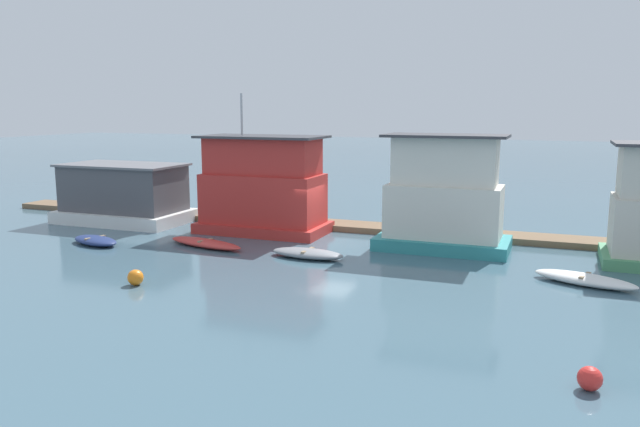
{
  "coord_description": "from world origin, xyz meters",
  "views": [
    {
      "loc": [
        10.25,
        -27.78,
        6.3
      ],
      "look_at": [
        0.0,
        -1.0,
        1.4
      ],
      "focal_mm": 35.0,
      "sensor_mm": 36.0,
      "label": 1
    }
  ],
  "objects_px": {
    "dinghy_red": "(205,243)",
    "mooring_post_near_right": "(112,201)",
    "houseboat_white": "(124,195)",
    "dinghy_grey": "(308,253)",
    "mooring_post_far_right": "(141,203)",
    "buoy_orange": "(135,277)",
    "dinghy_white": "(585,279)",
    "houseboat_teal": "(444,200)",
    "buoy_red": "(590,379)",
    "mooring_post_far_left": "(216,208)",
    "dinghy_navy": "(95,240)",
    "houseboat_red": "(263,188)"
  },
  "relations": [
    {
      "from": "dinghy_red",
      "to": "mooring_post_near_right",
      "type": "bearing_deg",
      "value": 151.05
    },
    {
      "from": "houseboat_white",
      "to": "dinghy_grey",
      "type": "xyz_separation_m",
      "value": [
        12.64,
        -4.16,
        -1.34
      ]
    },
    {
      "from": "mooring_post_far_right",
      "to": "buoy_orange",
      "type": "bearing_deg",
      "value": -54.19
    },
    {
      "from": "buoy_orange",
      "to": "dinghy_white",
      "type": "bearing_deg",
      "value": 21.12
    },
    {
      "from": "houseboat_teal",
      "to": "buoy_orange",
      "type": "distance_m",
      "value": 13.58
    },
    {
      "from": "buoy_red",
      "to": "mooring_post_far_left",
      "type": "bearing_deg",
      "value": 140.97
    },
    {
      "from": "buoy_red",
      "to": "buoy_orange",
      "type": "distance_m",
      "value": 15.22
    },
    {
      "from": "dinghy_red",
      "to": "buoy_red",
      "type": "height_order",
      "value": "buoy_red"
    },
    {
      "from": "dinghy_red",
      "to": "mooring_post_far_right",
      "type": "distance_m",
      "value": 9.04
    },
    {
      "from": "dinghy_navy",
      "to": "mooring_post_far_right",
      "type": "height_order",
      "value": "mooring_post_far_right"
    },
    {
      "from": "houseboat_teal",
      "to": "buoy_red",
      "type": "distance_m",
      "value": 14.36
    },
    {
      "from": "dinghy_navy",
      "to": "buoy_orange",
      "type": "height_order",
      "value": "buoy_orange"
    },
    {
      "from": "dinghy_navy",
      "to": "dinghy_white",
      "type": "height_order",
      "value": "dinghy_white"
    },
    {
      "from": "dinghy_white",
      "to": "mooring_post_far_right",
      "type": "height_order",
      "value": "mooring_post_far_right"
    },
    {
      "from": "dinghy_red",
      "to": "dinghy_grey",
      "type": "relative_size",
      "value": 1.31
    },
    {
      "from": "dinghy_navy",
      "to": "houseboat_red",
      "type": "bearing_deg",
      "value": 42.12
    },
    {
      "from": "dinghy_white",
      "to": "mooring_post_far_right",
      "type": "bearing_deg",
      "value": 166.33
    },
    {
      "from": "dinghy_navy",
      "to": "buoy_orange",
      "type": "xyz_separation_m",
      "value": [
        5.96,
        -4.89,
        0.09
      ]
    },
    {
      "from": "houseboat_teal",
      "to": "mooring_post_far_left",
      "type": "bearing_deg",
      "value": 172.22
    },
    {
      "from": "houseboat_red",
      "to": "buoy_red",
      "type": "height_order",
      "value": "houseboat_red"
    },
    {
      "from": "dinghy_navy",
      "to": "buoy_red",
      "type": "xyz_separation_m",
      "value": [
        20.81,
        -8.21,
        0.08
      ]
    },
    {
      "from": "dinghy_red",
      "to": "dinghy_white",
      "type": "height_order",
      "value": "dinghy_white"
    },
    {
      "from": "houseboat_teal",
      "to": "houseboat_white",
      "type": "bearing_deg",
      "value": 178.62
    },
    {
      "from": "houseboat_red",
      "to": "mooring_post_near_right",
      "type": "distance_m",
      "value": 10.54
    },
    {
      "from": "dinghy_white",
      "to": "mooring_post_far_left",
      "type": "relative_size",
      "value": 2.19
    },
    {
      "from": "mooring_post_far_right",
      "to": "buoy_orange",
      "type": "xyz_separation_m",
      "value": [
        8.28,
        -11.48,
        -0.58
      ]
    },
    {
      "from": "houseboat_white",
      "to": "buoy_red",
      "type": "bearing_deg",
      "value": -30.11
    },
    {
      "from": "houseboat_red",
      "to": "dinghy_grey",
      "type": "bearing_deg",
      "value": -45.88
    },
    {
      "from": "houseboat_white",
      "to": "dinghy_red",
      "type": "height_order",
      "value": "houseboat_white"
    },
    {
      "from": "dinghy_grey",
      "to": "mooring_post_near_right",
      "type": "relative_size",
      "value": 1.85
    },
    {
      "from": "houseboat_white",
      "to": "mooring_post_far_right",
      "type": "relative_size",
      "value": 4.08
    },
    {
      "from": "houseboat_teal",
      "to": "dinghy_red",
      "type": "xyz_separation_m",
      "value": [
        -10.17,
        -3.48,
        -2.06
      ]
    },
    {
      "from": "dinghy_navy",
      "to": "mooring_post_far_left",
      "type": "bearing_deg",
      "value": 68.79
    },
    {
      "from": "mooring_post_near_right",
      "to": "houseboat_teal",
      "type": "bearing_deg",
      "value": -5.04
    },
    {
      "from": "houseboat_teal",
      "to": "mooring_post_far_left",
      "type": "relative_size",
      "value": 3.37
    },
    {
      "from": "dinghy_white",
      "to": "buoy_red",
      "type": "height_order",
      "value": "buoy_red"
    },
    {
      "from": "mooring_post_far_right",
      "to": "buoy_red",
      "type": "bearing_deg",
      "value": -32.61
    },
    {
      "from": "houseboat_teal",
      "to": "dinghy_grey",
      "type": "relative_size",
      "value": 1.77
    },
    {
      "from": "mooring_post_far_right",
      "to": "buoy_red",
      "type": "height_order",
      "value": "mooring_post_far_right"
    },
    {
      "from": "houseboat_teal",
      "to": "mooring_post_near_right",
      "type": "relative_size",
      "value": 3.27
    },
    {
      "from": "dinghy_navy",
      "to": "dinghy_red",
      "type": "xyz_separation_m",
      "value": [
        5.04,
        1.39,
        -0.01
      ]
    },
    {
      "from": "houseboat_red",
      "to": "houseboat_white",
      "type": "bearing_deg",
      "value": -179.04
    },
    {
      "from": "houseboat_teal",
      "to": "buoy_orange",
      "type": "xyz_separation_m",
      "value": [
        -9.24,
        -9.75,
        -1.96
      ]
    },
    {
      "from": "dinghy_grey",
      "to": "houseboat_red",
      "type": "bearing_deg",
      "value": 134.12
    },
    {
      "from": "houseboat_red",
      "to": "buoy_red",
      "type": "relative_size",
      "value": 12.54
    },
    {
      "from": "buoy_red",
      "to": "houseboat_teal",
      "type": "bearing_deg",
      "value": 113.21
    },
    {
      "from": "houseboat_white",
      "to": "buoy_orange",
      "type": "height_order",
      "value": "houseboat_white"
    },
    {
      "from": "houseboat_white",
      "to": "houseboat_red",
      "type": "relative_size",
      "value": 1.01
    },
    {
      "from": "mooring_post_near_right",
      "to": "buoy_orange",
      "type": "height_order",
      "value": "mooring_post_near_right"
    },
    {
      "from": "dinghy_red",
      "to": "dinghy_white",
      "type": "relative_size",
      "value": 1.14
    }
  ]
}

